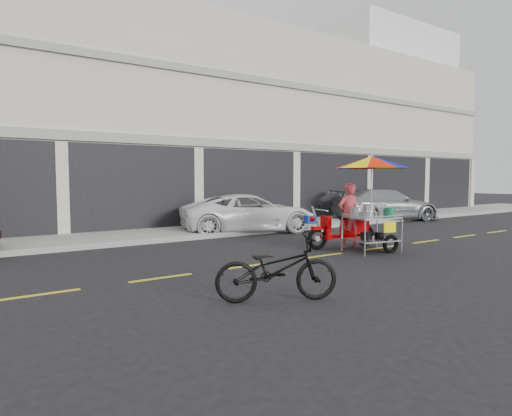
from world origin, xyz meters
TOP-DOWN VIEW (x-y plane):
  - ground at (0.00, 0.00)m, footprint 90.00×90.00m
  - sidewalk at (0.00, 5.50)m, footprint 45.00×3.00m
  - shophouse_block at (2.82, 10.59)m, footprint 36.00×8.11m
  - centerline at (0.00, 0.00)m, footprint 42.00×0.10m
  - white_pickup at (1.02, 4.70)m, footprint 5.03×3.31m
  - silver_pickup at (8.01, 4.70)m, footprint 5.03×3.08m
  - near_bicycle at (-3.14, -2.35)m, footprint 1.92×1.36m
  - food_vendor_rig at (1.40, 0.08)m, footprint 2.41×2.22m

SIDE VIEW (x-z plane):
  - ground at x=0.00m, z-range 0.00..0.00m
  - centerline at x=0.00m, z-range 0.00..0.01m
  - sidewalk at x=0.00m, z-range 0.00..0.15m
  - near_bicycle at x=-3.14m, z-range 0.00..0.96m
  - white_pickup at x=1.02m, z-range 0.00..1.28m
  - silver_pickup at x=8.01m, z-range 0.00..1.36m
  - food_vendor_rig at x=1.40m, z-range 0.31..2.74m
  - shophouse_block at x=2.82m, z-range -0.96..9.44m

